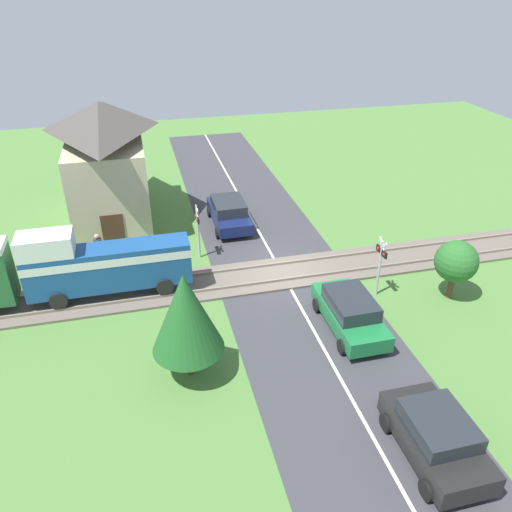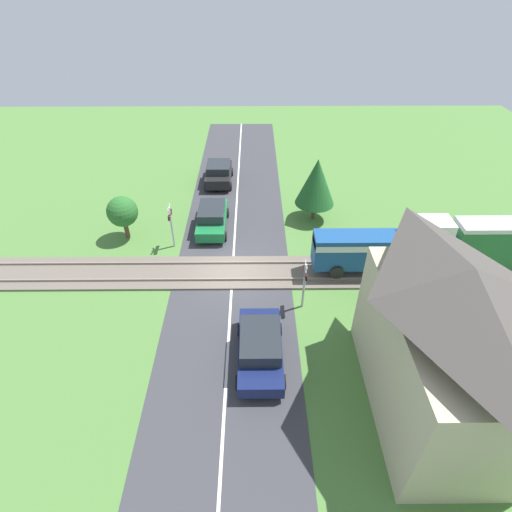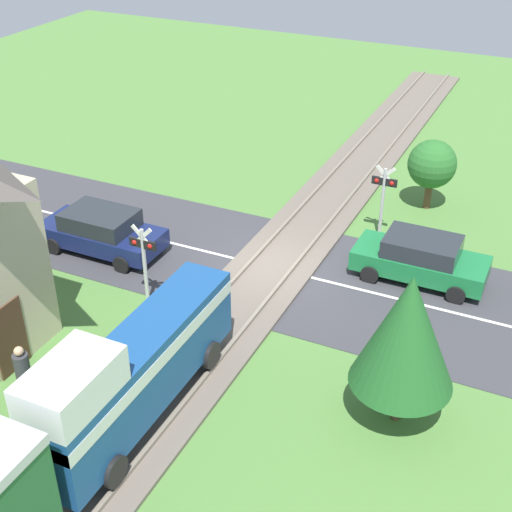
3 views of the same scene
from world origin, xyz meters
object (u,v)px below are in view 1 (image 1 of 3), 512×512
(station_building, at_px, (108,166))
(car_near_crossing, at_px, (350,312))
(train, at_px, (1,274))
(pedestrian_by_station, at_px, (99,250))
(crossing_signal_east_approach, at_px, (198,225))
(car_far_side, at_px, (229,212))
(car_behind_queue, at_px, (436,436))
(crossing_signal_west_approach, at_px, (381,259))

(station_building, bearing_deg, car_near_crossing, -143.86)
(train, relative_size, pedestrian_by_station, 9.33)
(car_near_crossing, bearing_deg, crossing_signal_east_approach, 35.05)
(car_far_side, relative_size, car_behind_queue, 1.17)
(crossing_signal_west_approach, bearing_deg, pedestrian_by_station, 64.35)
(car_near_crossing, height_order, car_far_side, car_near_crossing)
(crossing_signal_west_approach, height_order, station_building, station_building)
(car_far_side, distance_m, car_behind_queue, 17.06)
(train, xyz_separation_m, car_behind_queue, (-10.95, -13.59, -1.05))
(crossing_signal_east_approach, relative_size, pedestrian_by_station, 1.72)
(car_behind_queue, bearing_deg, car_near_crossing, 0.00)
(train, distance_m, crossing_signal_east_approach, 8.92)
(car_far_side, relative_size, crossing_signal_east_approach, 1.56)
(car_far_side, xyz_separation_m, station_building, (2.12, 6.30, 2.53))
(station_building, xyz_separation_m, pedestrian_by_station, (-4.78, 0.74, -2.58))
(pedestrian_by_station, bearing_deg, train, 131.13)
(car_behind_queue, relative_size, pedestrian_by_station, 2.29)
(car_near_crossing, bearing_deg, train, 71.32)
(crossing_signal_west_approach, bearing_deg, crossing_signal_east_approach, 54.14)
(train, distance_m, pedestrian_by_station, 4.99)
(car_far_side, distance_m, crossing_signal_west_approach, 9.92)
(crossing_signal_east_approach, distance_m, pedestrian_by_station, 5.02)
(car_near_crossing, bearing_deg, crossing_signal_west_approach, -47.73)
(car_behind_queue, distance_m, crossing_signal_west_approach, 8.68)
(crossing_signal_east_approach, height_order, pedestrian_by_station, crossing_signal_east_approach)
(car_behind_queue, height_order, crossing_signal_west_approach, crossing_signal_west_approach)
(train, bearing_deg, pedestrian_by_station, -48.87)
(train, bearing_deg, station_building, -28.90)
(car_near_crossing, height_order, crossing_signal_east_approach, crossing_signal_east_approach)
(train, height_order, car_near_crossing, train)
(car_far_side, relative_size, crossing_signal_west_approach, 1.56)
(train, xyz_separation_m, car_near_crossing, (-4.60, -13.59, -1.06))
(train, bearing_deg, car_behind_queue, -128.87)
(car_far_side, xyz_separation_m, pedestrian_by_station, (-2.66, 7.05, -0.05))
(car_far_side, xyz_separation_m, car_behind_queue, (-16.82, -2.88, 0.02))
(car_far_side, height_order, car_behind_queue, car_behind_queue)
(car_far_side, bearing_deg, car_near_crossing, -164.60)
(car_far_side, distance_m, station_building, 7.11)
(car_far_side, height_order, pedestrian_by_station, pedestrian_by_station)
(car_near_crossing, bearing_deg, pedestrian_by_station, 51.86)
(car_far_side, bearing_deg, train, 118.70)
(crossing_signal_west_approach, relative_size, station_building, 0.35)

